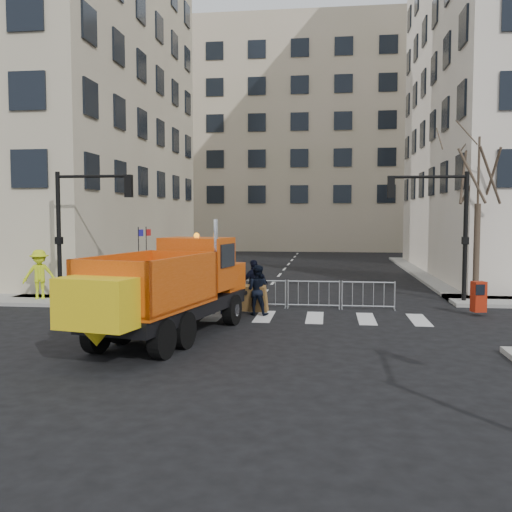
# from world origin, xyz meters

# --- Properties ---
(ground) EXTENTS (120.00, 120.00, 0.00)m
(ground) POSITION_xyz_m (0.00, 0.00, 0.00)
(ground) COLOR black
(ground) RESTS_ON ground
(sidewalk_back) EXTENTS (64.00, 5.00, 0.15)m
(sidewalk_back) POSITION_xyz_m (0.00, 8.50, 0.07)
(sidewalk_back) COLOR gray
(sidewalk_back) RESTS_ON ground
(building_far) EXTENTS (30.00, 18.00, 24.00)m
(building_far) POSITION_xyz_m (0.00, 52.00, 12.00)
(building_far) COLOR #BAAF8E
(building_far) RESTS_ON ground
(traffic_light_left) EXTENTS (0.18, 0.18, 5.40)m
(traffic_light_left) POSITION_xyz_m (-8.00, 7.50, 2.70)
(traffic_light_left) COLOR black
(traffic_light_left) RESTS_ON ground
(traffic_light_right) EXTENTS (0.18, 0.18, 5.40)m
(traffic_light_right) POSITION_xyz_m (8.50, 9.50, 2.70)
(traffic_light_right) COLOR black
(traffic_light_right) RESTS_ON ground
(crowd_barriers) EXTENTS (12.60, 0.60, 1.10)m
(crowd_barriers) POSITION_xyz_m (-0.75, 7.60, 0.55)
(crowd_barriers) COLOR #9EA0A5
(crowd_barriers) RESTS_ON ground
(street_tree) EXTENTS (3.00, 3.00, 7.50)m
(street_tree) POSITION_xyz_m (9.20, 10.50, 3.75)
(street_tree) COLOR #382B21
(street_tree) RESTS_ON ground
(plow_truck) EXTENTS (4.24, 9.33, 3.50)m
(plow_truck) POSITION_xyz_m (-1.67, 1.46, 1.56)
(plow_truck) COLOR black
(plow_truck) RESTS_ON ground
(cop_a) EXTENTS (0.62, 0.41, 1.69)m
(cop_a) POSITION_xyz_m (-1.07, 5.78, 0.85)
(cop_a) COLOR black
(cop_a) RESTS_ON ground
(cop_b) EXTENTS (0.99, 0.83, 1.83)m
(cop_b) POSITION_xyz_m (0.40, 5.81, 0.91)
(cop_b) COLOR black
(cop_b) RESTS_ON ground
(cop_c) EXTENTS (1.20, 1.01, 1.93)m
(cop_c) POSITION_xyz_m (0.14, 7.00, 0.96)
(cop_c) COLOR black
(cop_c) RESTS_ON ground
(worker) EXTENTS (1.53, 1.26, 2.06)m
(worker) POSITION_xyz_m (-8.98, 7.66, 1.18)
(worker) COLOR #D6ED1B
(worker) RESTS_ON sidewalk_back
(newspaper_box) EXTENTS (0.54, 0.50, 1.10)m
(newspaper_box) POSITION_xyz_m (8.35, 6.64, 0.70)
(newspaper_box) COLOR #A6210C
(newspaper_box) RESTS_ON sidewalk_back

